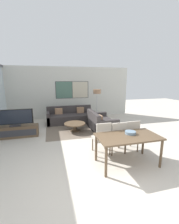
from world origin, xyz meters
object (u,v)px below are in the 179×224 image
Objects in this scene: tv_console at (16,131)px; fruit_bowl at (130,132)px; coffee_table at (75,125)px; dining_chair_centre at (117,136)px; floor_lamp at (97,93)px; dining_chair_right at (130,134)px; sofa_side at (100,124)px; television at (15,118)px; dining_chair_left at (102,137)px; dining_table at (128,139)px; sofa_main at (70,117)px.

fruit_bowl is at bearing -39.26° from tv_console.
fruit_bowl is at bearing -69.96° from coffee_table.
dining_chair_centre is (0.86, -2.21, 0.27)m from coffee_table.
dining_chair_right is at bearing -92.17° from floor_lamp.
dining_chair_centre is (-0.21, -2.12, 0.26)m from sofa_side.
dining_chair_centre is at bearing -98.79° from floor_lamp.
tv_console is 3.78m from dining_chair_centre.
dining_chair_centre is at bearing -34.67° from television.
dining_chair_right is at bearing -173.88° from sofa_side.
television is 3.38m from dining_chair_left.
coffee_table is at bearing 1.84° from tv_console.
dining_chair_centre and dining_chair_right have the same top height.
dining_chair_left reaches higher than dining_table.
fruit_bowl is (0.56, -0.55, 0.27)m from dining_chair_left.
television is 1.34× the size of dining_chair_centre.
dining_table is at bearing -97.59° from floor_lamp.
dining_chair_right is (0.43, 0.03, 0.00)m from dining_chair_centre.
floor_lamp is (1.44, 0.10, 1.15)m from sofa_main.
fruit_bowl is at bearing -76.08° from dining_chair_centre.
floor_lamp is at bearing -12.91° from sofa_side.
tv_console is 1.66× the size of dining_chair_right.
tv_console is at bearing 138.58° from dining_table.
sofa_side is at bearing 96.12° from dining_chair_right.
dining_chair_left is at bearing -37.96° from television.
dining_chair_centre is 0.43m from dining_chair_right.
tv_console is at bearing -178.16° from coffee_table.
television reaches higher than dining_table.
coffee_table is at bearing 111.34° from dining_chair_centre.
fruit_bowl is 0.17× the size of floor_lamp.
dining_chair_centre is at bearing 174.36° from sofa_side.
television is at bearing 140.74° from fruit_bowl.
sofa_side is at bearing -4.78° from coffee_table.
dining_chair_centre is at bearing -176.12° from dining_chair_right.
floor_lamp is (3.67, 1.57, 1.20)m from tv_console.
dining_table reaches higher than tv_console.
fruit_bowl is (0.12, 0.10, 0.12)m from dining_table.
dining_chair_centre reaches higher than coffee_table.
dining_table reaches higher than coffee_table.
dining_chair_right is (0.22, -2.09, 0.26)m from sofa_side.
dining_table is at bearing -41.43° from television.
television is at bearing 89.67° from sofa_side.
sofa_main is at bearing 35.80° from sofa_side.
sofa_main is at bearing 103.46° from dining_chair_centre.
dining_chair_right is at bearing 58.86° from fruit_bowl.
dining_chair_centre is (-0.00, 0.59, -0.15)m from dining_table.
sofa_side is (1.07, -1.49, 0.00)m from sofa_main.
fruit_bowl is at bearing 40.22° from dining_table.
dining_table is (0.86, -4.20, 0.41)m from sofa_main.
television is 4.15m from fruit_bowl.
television is 0.56× the size of sofa_main.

